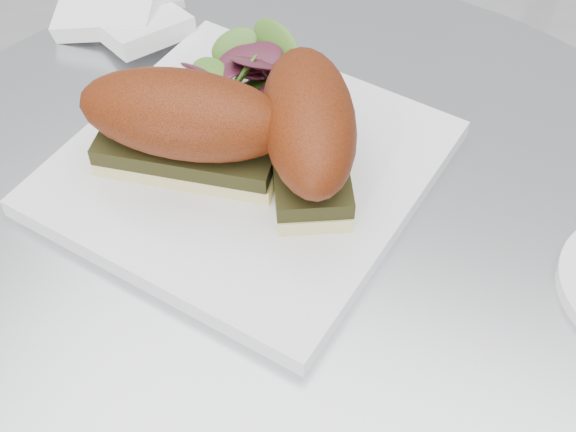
# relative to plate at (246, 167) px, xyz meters

# --- Properties ---
(table) EXTENTS (0.70, 0.70, 0.73)m
(table) POSITION_rel_plate_xyz_m (0.06, -0.06, -0.25)
(table) COLOR silver
(table) RESTS_ON ground
(plate) EXTENTS (0.30, 0.30, 0.02)m
(plate) POSITION_rel_plate_xyz_m (0.00, 0.00, 0.00)
(plate) COLOR white
(plate) RESTS_ON table
(sandwich_left) EXTENTS (0.16, 0.09, 0.08)m
(sandwich_left) POSITION_rel_plate_xyz_m (-0.04, -0.02, 0.05)
(sandwich_left) COLOR beige
(sandwich_left) RESTS_ON plate
(sandwich_right) EXTENTS (0.12, 0.16, 0.08)m
(sandwich_right) POSITION_rel_plate_xyz_m (0.05, 0.01, 0.05)
(sandwich_right) COLOR beige
(sandwich_right) RESTS_ON plate
(salad) EXTENTS (0.10, 0.10, 0.05)m
(salad) POSITION_rel_plate_xyz_m (-0.02, 0.08, 0.03)
(salad) COLOR #5E8F2E
(salad) RESTS_ON plate
(napkin) EXTENTS (0.13, 0.13, 0.02)m
(napkin) POSITION_rel_plate_xyz_m (-0.17, 0.13, 0.00)
(napkin) COLOR white
(napkin) RESTS_ON table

